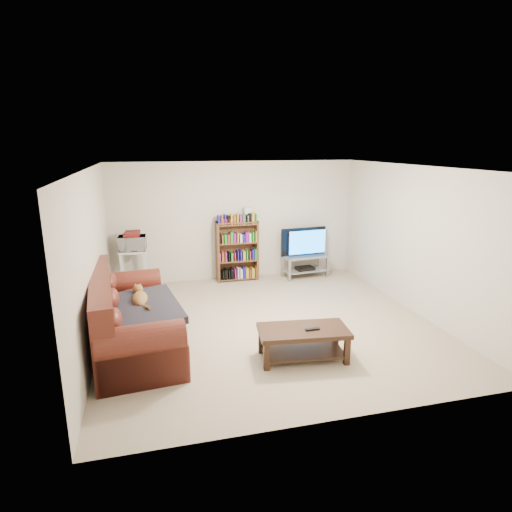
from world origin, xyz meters
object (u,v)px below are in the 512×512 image
object	(u,v)px
sofa	(127,322)
bookshelf	(237,250)
coffee_table	(303,338)
tv_stand	(305,262)

from	to	relation	value
sofa	bookshelf	size ratio (longest dim) A/B	2.06
coffee_table	tv_stand	distance (m)	3.57
coffee_table	bookshelf	size ratio (longest dim) A/B	0.99
coffee_table	tv_stand	world-z (taller)	tv_stand
coffee_table	bookshelf	world-z (taller)	bookshelf
sofa	coffee_table	bearing A→B (deg)	-28.04
sofa	tv_stand	xyz separation A→B (m)	(3.50, 2.42, -0.04)
sofa	bookshelf	world-z (taller)	bookshelf
coffee_table	tv_stand	xyz separation A→B (m)	(1.27, 3.34, 0.02)
sofa	tv_stand	size ratio (longest dim) A/B	2.61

